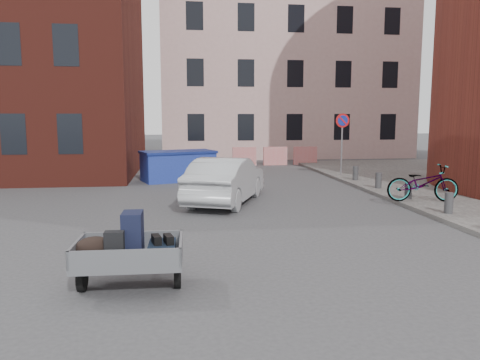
{
  "coord_description": "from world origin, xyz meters",
  "views": [
    {
      "loc": [
        -0.97,
        -10.05,
        2.64
      ],
      "look_at": [
        0.48,
        1.19,
        1.1
      ],
      "focal_mm": 35.0,
      "sensor_mm": 36.0,
      "label": 1
    }
  ],
  "objects": [
    {
      "name": "silver_car",
      "position": [
        0.43,
        4.1,
        0.71
      ],
      "size": [
        2.97,
        4.53,
        1.41
      ],
      "primitive_type": "imported",
      "rotation": [
        0.0,
        0.0,
        2.76
      ],
      "color": "#A7AAAE",
      "rests_on": "ground"
    },
    {
      "name": "dumpster",
      "position": [
        -1.05,
        9.36,
        0.62
      ],
      "size": [
        3.28,
        2.36,
        1.24
      ],
      "rotation": [
        0.0,
        0.0,
        0.31
      ],
      "color": "#2339A6",
      "rests_on": "ground"
    },
    {
      "name": "trailer",
      "position": [
        -1.77,
        -2.97,
        0.61
      ],
      "size": [
        1.62,
        1.82,
        1.2
      ],
      "rotation": [
        0.0,
        0.0,
        -0.02
      ],
      "color": "black",
      "rests_on": "ground"
    },
    {
      "name": "building_pink",
      "position": [
        6.0,
        22.0,
        7.0
      ],
      "size": [
        16.0,
        8.0,
        14.0
      ],
      "primitive_type": "cube",
      "color": "#C49B97",
      "rests_on": "ground"
    },
    {
      "name": "bollards",
      "position": [
        6.0,
        3.4,
        0.4
      ],
      "size": [
        0.22,
        9.02,
        0.55
      ],
      "color": "#3A3A3D",
      "rests_on": "sidewalk"
    },
    {
      "name": "bicycle",
      "position": [
        6.2,
        2.93,
        0.67
      ],
      "size": [
        2.19,
        1.06,
        1.1
      ],
      "primitive_type": "imported",
      "rotation": [
        0.0,
        0.0,
        1.41
      ],
      "color": "black",
      "rests_on": "sidewalk"
    },
    {
      "name": "barriers",
      "position": [
        4.2,
        15.0,
        0.5
      ],
      "size": [
        4.7,
        0.18,
        1.0
      ],
      "color": "red",
      "rests_on": "ground"
    },
    {
      "name": "no_parking_sign",
      "position": [
        6.0,
        9.48,
        2.01
      ],
      "size": [
        0.6,
        0.09,
        2.65
      ],
      "color": "gray",
      "rests_on": "sidewalk"
    },
    {
      "name": "ground",
      "position": [
        0.0,
        0.0,
        0.0
      ],
      "size": [
        120.0,
        120.0,
        0.0
      ],
      "primitive_type": "plane",
      "color": "#38383A",
      "rests_on": "ground"
    }
  ]
}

